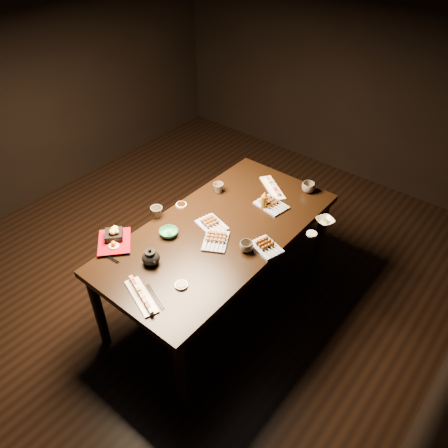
{
  "coord_description": "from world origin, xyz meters",
  "views": [
    {
      "loc": [
        1.92,
        -1.71,
        2.73
      ],
      "look_at": [
        0.41,
        0.14,
        0.77
      ],
      "focal_mm": 35.0,
      "sensor_mm": 36.0,
      "label": 1
    }
  ],
  "objects_px": {
    "sushi_platter_far": "(273,186)",
    "teapot": "(151,256)",
    "yakitori_plate_left": "(272,203)",
    "teacup_mid_right": "(246,247)",
    "dining_table": "(220,267)",
    "condiment_bottle": "(264,200)",
    "sushi_platter_near": "(141,295)",
    "teacup_near_left": "(157,212)",
    "yakitori_plate_center": "(212,223)",
    "edamame_bowl_cream": "(325,221)",
    "edamame_bowl_green": "(169,233)",
    "yakitori_plate_right": "(216,239)",
    "tempura_tray": "(114,238)",
    "teacup_far_left": "(218,188)",
    "teacup_far_right": "(308,187)"
  },
  "relations": [
    {
      "from": "sushi_platter_near",
      "to": "edamame_bowl_cream",
      "type": "distance_m",
      "value": 1.4
    },
    {
      "from": "dining_table",
      "to": "yakitori_plate_right",
      "type": "xyz_separation_m",
      "value": [
        0.06,
        -0.12,
        0.4
      ]
    },
    {
      "from": "yakitori_plate_right",
      "to": "edamame_bowl_green",
      "type": "height_order",
      "value": "yakitori_plate_right"
    },
    {
      "from": "yakitori_plate_left",
      "to": "tempura_tray",
      "type": "height_order",
      "value": "tempura_tray"
    },
    {
      "from": "yakitori_plate_center",
      "to": "yakitori_plate_right",
      "type": "relative_size",
      "value": 0.99
    },
    {
      "from": "yakitori_plate_left",
      "to": "edamame_bowl_cream",
      "type": "height_order",
      "value": "yakitori_plate_left"
    },
    {
      "from": "sushi_platter_near",
      "to": "teacup_mid_right",
      "type": "bearing_deg",
      "value": 91.47
    },
    {
      "from": "edamame_bowl_green",
      "to": "teacup_far_left",
      "type": "relative_size",
      "value": 1.55
    },
    {
      "from": "tempura_tray",
      "to": "teacup_far_left",
      "type": "distance_m",
      "value": 0.92
    },
    {
      "from": "teacup_far_left",
      "to": "teacup_far_right",
      "type": "relative_size",
      "value": 0.82
    },
    {
      "from": "yakitori_plate_center",
      "to": "yakitori_plate_left",
      "type": "relative_size",
      "value": 0.94
    },
    {
      "from": "yakitori_plate_left",
      "to": "edamame_bowl_green",
      "type": "relative_size",
      "value": 1.76
    },
    {
      "from": "edamame_bowl_green",
      "to": "teacup_far_left",
      "type": "bearing_deg",
      "value": 96.17
    },
    {
      "from": "dining_table",
      "to": "sushi_platter_far",
      "type": "height_order",
      "value": "sushi_platter_far"
    },
    {
      "from": "edamame_bowl_green",
      "to": "teacup_far_left",
      "type": "height_order",
      "value": "teacup_far_left"
    },
    {
      "from": "condiment_bottle",
      "to": "edamame_bowl_green",
      "type": "bearing_deg",
      "value": -116.38
    },
    {
      "from": "edamame_bowl_cream",
      "to": "teacup_near_left",
      "type": "distance_m",
      "value": 1.22
    },
    {
      "from": "yakitori_plate_left",
      "to": "teacup_mid_right",
      "type": "distance_m",
      "value": 0.53
    },
    {
      "from": "sushi_platter_far",
      "to": "teacup_far_right",
      "type": "height_order",
      "value": "teacup_far_right"
    },
    {
      "from": "teacup_near_left",
      "to": "teapot",
      "type": "relative_size",
      "value": 0.65
    },
    {
      "from": "sushi_platter_near",
      "to": "yakitori_plate_right",
      "type": "xyz_separation_m",
      "value": [
        0.02,
        0.66,
        0.01
      ]
    },
    {
      "from": "dining_table",
      "to": "edamame_bowl_cream",
      "type": "height_order",
      "value": "edamame_bowl_cream"
    },
    {
      "from": "dining_table",
      "to": "edamame_bowl_green",
      "type": "relative_size",
      "value": 13.87
    },
    {
      "from": "teacup_mid_right",
      "to": "condiment_bottle",
      "type": "bearing_deg",
      "value": 111.57
    },
    {
      "from": "yakitori_plate_center",
      "to": "condiment_bottle",
      "type": "xyz_separation_m",
      "value": [
        0.17,
        0.41,
        0.05
      ]
    },
    {
      "from": "tempura_tray",
      "to": "teacup_far_left",
      "type": "relative_size",
      "value": 3.18
    },
    {
      "from": "sushi_platter_far",
      "to": "teapot",
      "type": "xyz_separation_m",
      "value": [
        -0.13,
        -1.19,
        0.04
      ]
    },
    {
      "from": "sushi_platter_near",
      "to": "sushi_platter_far",
      "type": "distance_m",
      "value": 1.43
    },
    {
      "from": "sushi_platter_near",
      "to": "teacup_far_left",
      "type": "bearing_deg",
      "value": 126.57
    },
    {
      "from": "sushi_platter_near",
      "to": "sushi_platter_far",
      "type": "bearing_deg",
      "value": 111.25
    },
    {
      "from": "condiment_bottle",
      "to": "teacup_far_left",
      "type": "bearing_deg",
      "value": -172.43
    },
    {
      "from": "yakitori_plate_right",
      "to": "teacup_near_left",
      "type": "distance_m",
      "value": 0.51
    },
    {
      "from": "sushi_platter_near",
      "to": "tempura_tray",
      "type": "height_order",
      "value": "tempura_tray"
    },
    {
      "from": "sushi_platter_near",
      "to": "teacup_near_left",
      "type": "bearing_deg",
      "value": 148.78
    },
    {
      "from": "teacup_far_left",
      "to": "edamame_bowl_cream",
      "type": "bearing_deg",
      "value": 12.99
    },
    {
      "from": "edamame_bowl_cream",
      "to": "teacup_near_left",
      "type": "height_order",
      "value": "teacup_near_left"
    },
    {
      "from": "dining_table",
      "to": "teacup_far_left",
      "type": "xyz_separation_m",
      "value": [
        -0.3,
        0.35,
        0.41
      ]
    },
    {
      "from": "teacup_near_left",
      "to": "teacup_far_left",
      "type": "distance_m",
      "value": 0.54
    },
    {
      "from": "yakitori_plate_right",
      "to": "yakitori_plate_left",
      "type": "xyz_separation_m",
      "value": [
        0.06,
        0.58,
        0.0
      ]
    },
    {
      "from": "yakitori_plate_left",
      "to": "teacup_near_left",
      "type": "height_order",
      "value": "teacup_near_left"
    },
    {
      "from": "yakitori_plate_right",
      "to": "yakitori_plate_left",
      "type": "relative_size",
      "value": 0.95
    },
    {
      "from": "edamame_bowl_green",
      "to": "teacup_near_left",
      "type": "bearing_deg",
      "value": 156.56
    },
    {
      "from": "dining_table",
      "to": "yakitori_plate_left",
      "type": "height_order",
      "value": "yakitori_plate_left"
    },
    {
      "from": "yakitori_plate_right",
      "to": "teacup_far_left",
      "type": "xyz_separation_m",
      "value": [
        -0.36,
        0.46,
        0.01
      ]
    },
    {
      "from": "condiment_bottle",
      "to": "sushi_platter_near",
      "type": "bearing_deg",
      "value": -92.72
    },
    {
      "from": "dining_table",
      "to": "edamame_bowl_cream",
      "type": "relative_size",
      "value": 14.82
    },
    {
      "from": "yakitori_plate_left",
      "to": "tempura_tray",
      "type": "xyz_separation_m",
      "value": [
        -0.58,
        -1.02,
        0.02
      ]
    },
    {
      "from": "yakitori_plate_center",
      "to": "teacup_near_left",
      "type": "bearing_deg",
      "value": -140.88
    },
    {
      "from": "tempura_tray",
      "to": "edamame_bowl_green",
      "type": "bearing_deg",
      "value": 94.6
    },
    {
      "from": "edamame_bowl_green",
      "to": "yakitori_plate_left",
      "type": "bearing_deg",
      "value": 63.65
    }
  ]
}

